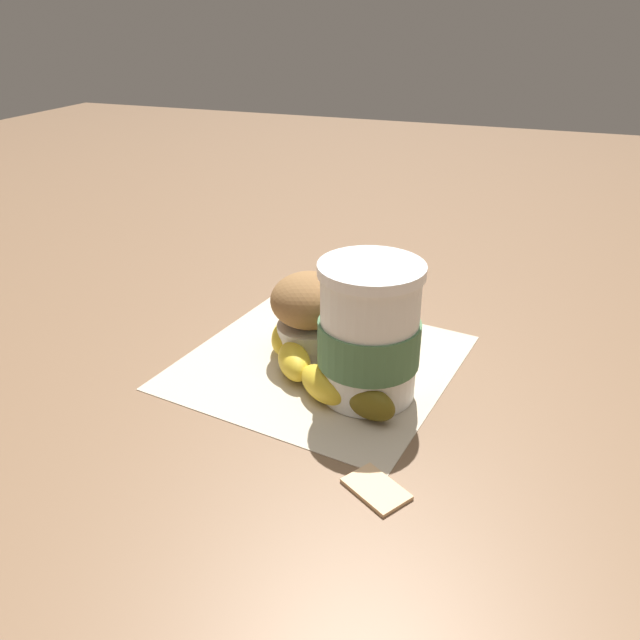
{
  "coord_description": "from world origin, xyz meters",
  "views": [
    {
      "loc": [
        -0.2,
        0.53,
        0.34
      ],
      "look_at": [
        0.0,
        0.0,
        0.05
      ],
      "focal_mm": 35.0,
      "sensor_mm": 36.0,
      "label": 1
    }
  ],
  "objects_px": {
    "muffin": "(310,312)",
    "sugar_packet": "(376,487)",
    "coffee_cup": "(369,334)",
    "banana": "(314,370)"
  },
  "relations": [
    {
      "from": "muffin",
      "to": "banana",
      "type": "xyz_separation_m",
      "value": [
        -0.03,
        0.06,
        -0.03
      ]
    },
    {
      "from": "coffee_cup",
      "to": "banana",
      "type": "distance_m",
      "value": 0.07
    },
    {
      "from": "muffin",
      "to": "sugar_packet",
      "type": "distance_m",
      "value": 0.23
    },
    {
      "from": "coffee_cup",
      "to": "sugar_packet",
      "type": "distance_m",
      "value": 0.15
    },
    {
      "from": "coffee_cup",
      "to": "sugar_packet",
      "type": "bearing_deg",
      "value": 109.33
    },
    {
      "from": "coffee_cup",
      "to": "banana",
      "type": "xyz_separation_m",
      "value": [
        0.05,
        0.0,
        -0.05
      ]
    },
    {
      "from": "coffee_cup",
      "to": "banana",
      "type": "height_order",
      "value": "coffee_cup"
    },
    {
      "from": "muffin",
      "to": "sugar_packet",
      "type": "relative_size",
      "value": 1.81
    },
    {
      "from": "coffee_cup",
      "to": "muffin",
      "type": "relative_size",
      "value": 1.47
    },
    {
      "from": "muffin",
      "to": "banana",
      "type": "height_order",
      "value": "muffin"
    }
  ]
}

